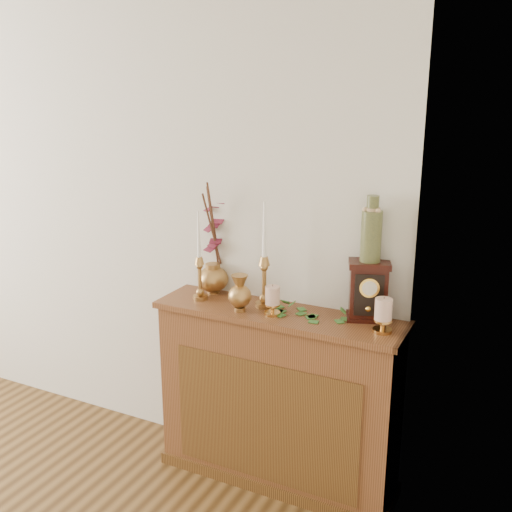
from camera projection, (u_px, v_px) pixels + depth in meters
The scene contains 10 objects.
console_shelf at pixel (277, 403), 3.02m from camera, with size 1.24×0.34×0.93m.
candlestick_left at pixel (200, 271), 3.01m from camera, with size 0.08×0.08×0.46m.
candlestick_center at pixel (264, 273), 2.90m from camera, with size 0.09×0.09×0.52m.
bud_vase at pixel (240, 293), 2.87m from camera, with size 0.11×0.11×0.18m.
ginger_jar at pixel (215, 242), 3.12m from camera, with size 0.24×0.26×0.59m.
pillar_candle_left at pixel (272, 299), 2.82m from camera, with size 0.08×0.08×0.15m.
pillar_candle_right at pixel (383, 314), 2.62m from camera, with size 0.09×0.09×0.17m.
ivy_garland at pixel (311, 313), 2.83m from camera, with size 0.38×0.20×0.07m.
mantel_clock at pixel (368, 291), 2.75m from camera, with size 0.22×0.19×0.28m.
ceramic_vase at pixel (371, 232), 2.68m from camera, with size 0.09×0.09×0.30m.
Camera 1 is at (2.51, -0.37, 1.98)m, focal length 42.00 mm.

